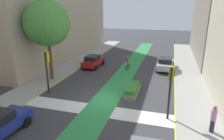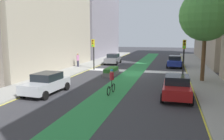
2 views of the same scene
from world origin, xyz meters
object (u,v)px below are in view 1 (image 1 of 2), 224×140
street_tree_near (47,23)px  median_planter (132,90)px  cyclist_in_lane (127,62)px  traffic_signal_near_right (171,83)px  pedestrian_sidewalk_right_a (213,119)px  traffic_signal_near_left (47,64)px  car_red_left_far (93,61)px  car_silver_right_far (165,64)px

street_tree_near → median_planter: 10.91m
cyclist_in_lane → street_tree_near: (-7.10, -6.23, 5.18)m
traffic_signal_near_right → cyclist_in_lane: 12.17m
street_tree_near → median_planter: bearing=-7.6°
pedestrian_sidewalk_right_a → median_planter: (-5.94, 4.58, -0.68)m
traffic_signal_near_left → traffic_signal_near_right: bearing=-8.3°
traffic_signal_near_right → street_tree_near: street_tree_near is taller
car_red_left_far → car_silver_right_far: (9.41, 1.34, 0.00)m
traffic_signal_near_right → median_planter: (-3.24, 3.35, -2.32)m
car_red_left_far → median_planter: car_red_left_far is taller
car_red_left_far → cyclist_in_lane: size_ratio=2.27×
traffic_signal_near_right → traffic_signal_near_left: bearing=171.7°
traffic_signal_near_right → car_red_left_far: (-10.05, 10.80, -1.92)m
pedestrian_sidewalk_right_a → median_planter: bearing=142.3°
street_tree_near → car_silver_right_far: bearing=32.7°
car_red_left_far → car_silver_right_far: bearing=8.1°
traffic_signal_near_left → median_planter: bearing=13.1°
traffic_signal_near_left → cyclist_in_lane: (5.50, 9.21, -1.77)m
car_red_left_far → cyclist_in_lane: cyclist_in_lane is taller
cyclist_in_lane → traffic_signal_near_right: bearing=-63.7°
traffic_signal_near_left → median_planter: traffic_signal_near_left is taller
car_red_left_far → street_tree_near: bearing=-110.9°
car_silver_right_far → pedestrian_sidewalk_right_a: size_ratio=2.37×
cyclist_in_lane → street_tree_near: size_ratio=0.22×
traffic_signal_near_right → car_silver_right_far: traffic_signal_near_right is taller
traffic_signal_near_right → car_red_left_far: size_ratio=0.92×
car_silver_right_far → street_tree_near: bearing=-147.3°
median_planter → car_silver_right_far: bearing=73.5°
car_silver_right_far → pedestrian_sidewalk_right_a: pedestrian_sidewalk_right_a is taller
pedestrian_sidewalk_right_a → median_planter: size_ratio=0.57×
traffic_signal_near_right → street_tree_near: bearing=159.8°
cyclist_in_lane → car_silver_right_far: bearing=15.9°
traffic_signal_near_left → street_tree_near: bearing=118.2°
median_planter → car_red_left_far: bearing=132.4°
traffic_signal_near_left → cyclist_in_lane: size_ratio=2.10×
pedestrian_sidewalk_right_a → street_tree_near: size_ratio=0.22×
traffic_signal_near_right → pedestrian_sidewalk_right_a: traffic_signal_near_right is taller
street_tree_near → traffic_signal_near_left: bearing=-61.8°
car_red_left_far → car_silver_right_far: same height
car_red_left_far → cyclist_in_lane: 4.72m
traffic_signal_near_right → cyclist_in_lane: size_ratio=2.08×
traffic_signal_near_right → traffic_signal_near_left: traffic_signal_near_left is taller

